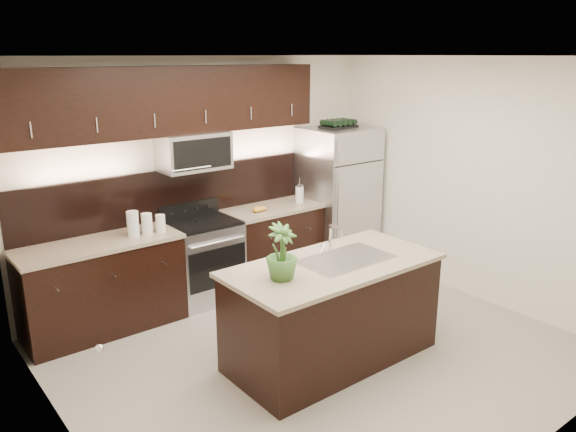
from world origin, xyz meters
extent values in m
plane|color=gray|center=(0.00, 0.00, 0.00)|extent=(4.50, 4.50, 0.00)
cube|color=silver|center=(0.00, 2.00, 1.35)|extent=(4.50, 0.02, 2.70)
cube|color=silver|center=(0.00, -2.00, 1.35)|extent=(4.50, 0.02, 2.70)
cube|color=silver|center=(-2.25, 0.00, 1.35)|extent=(0.02, 4.00, 2.70)
cube|color=silver|center=(2.25, 0.00, 1.35)|extent=(0.02, 4.00, 2.70)
cube|color=white|center=(0.00, 0.00, 2.70)|extent=(4.50, 4.00, 0.02)
cube|color=silver|center=(-2.23, -0.80, 1.01)|extent=(0.04, 0.80, 2.02)
sphere|color=silver|center=(-2.20, -0.48, 1.00)|extent=(0.06, 0.06, 0.06)
cube|color=black|center=(-2.24, 0.75, 1.65)|extent=(0.01, 0.32, 0.46)
cube|color=white|center=(-2.23, 0.75, 1.65)|extent=(0.00, 0.24, 0.36)
cube|color=black|center=(-1.42, 1.69, 0.45)|extent=(1.57, 0.62, 0.90)
cube|color=black|center=(0.71, 1.69, 0.45)|extent=(1.16, 0.62, 0.90)
cube|color=#B2B2B7|center=(-0.25, 1.69, 0.45)|extent=(0.76, 0.62, 0.90)
cube|color=black|center=(-0.25, 1.69, 0.92)|extent=(0.76, 0.60, 0.03)
cube|color=beige|center=(-1.42, 1.69, 0.92)|extent=(1.59, 0.65, 0.04)
cube|color=beige|center=(0.71, 1.69, 0.92)|extent=(1.18, 0.65, 0.04)
cube|color=black|center=(-0.46, 1.99, 1.22)|extent=(3.49, 0.02, 0.56)
cube|color=#B2B2B7|center=(-0.25, 1.80, 1.70)|extent=(0.76, 0.40, 0.40)
cube|color=black|center=(-0.46, 1.83, 2.25)|extent=(3.49, 0.33, 0.70)
cube|color=black|center=(0.01, -0.17, 0.45)|extent=(1.90, 0.90, 0.90)
cube|color=beige|center=(0.01, -0.17, 0.92)|extent=(1.96, 0.96, 0.04)
cube|color=silver|center=(0.16, -0.17, 0.95)|extent=(0.84, 0.50, 0.01)
cylinder|color=silver|center=(0.16, 0.04, 1.06)|extent=(0.03, 0.03, 0.24)
cylinder|color=silver|center=(0.16, -0.03, 1.21)|extent=(0.02, 0.14, 0.02)
cylinder|color=silver|center=(0.16, -0.10, 1.16)|extent=(0.02, 0.02, 0.10)
cube|color=#B2B2B7|center=(1.73, 1.63, 0.91)|extent=(0.88, 0.79, 1.82)
cube|color=black|center=(1.73, 1.63, 1.83)|extent=(0.45, 0.28, 0.03)
cylinder|color=black|center=(1.56, 1.63, 1.88)|extent=(0.07, 0.26, 0.07)
cylinder|color=black|center=(1.65, 1.63, 1.88)|extent=(0.07, 0.26, 0.07)
cylinder|color=black|center=(1.73, 1.63, 1.88)|extent=(0.07, 0.26, 0.07)
cylinder|color=black|center=(1.82, 1.63, 1.88)|extent=(0.07, 0.26, 0.07)
cylinder|color=black|center=(1.91, 1.63, 1.88)|extent=(0.07, 0.26, 0.07)
imported|color=#355F26|center=(-0.57, -0.18, 1.17)|extent=(0.30, 0.30, 0.47)
cylinder|color=silver|center=(-1.06, 1.64, 1.07)|extent=(0.12, 0.12, 0.26)
cylinder|color=silver|center=(-0.92, 1.62, 1.05)|extent=(0.11, 0.11, 0.22)
cylinder|color=silver|center=(-0.79, 1.60, 1.03)|extent=(0.10, 0.10, 0.18)
cylinder|color=silver|center=(1.11, 1.64, 1.04)|extent=(0.10, 0.10, 0.20)
cylinder|color=silver|center=(1.11, 1.64, 1.15)|extent=(0.11, 0.11, 0.02)
cylinder|color=silver|center=(1.11, 1.64, 1.21)|extent=(0.01, 0.01, 0.08)
ellipsoid|color=#C5891B|center=(0.42, 1.61, 0.97)|extent=(0.21, 0.17, 0.06)
camera|label=1|loc=(-3.18, -3.57, 2.72)|focal=35.00mm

